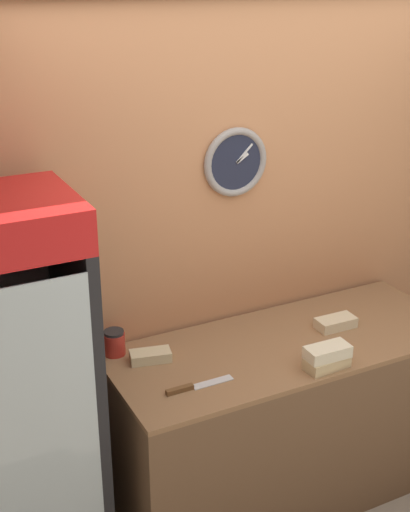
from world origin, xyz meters
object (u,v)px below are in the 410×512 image
(beverage_cooler, at_px, (10,385))
(sandwich_stack_bottom, at_px, (327,363))
(sandwich_stack_middle, at_px, (327,352))
(sandwich_flat_right, at_px, (150,356))
(sandwich_flat_left, at_px, (336,323))
(condiment_jar, at_px, (114,343))
(chefs_knife, at_px, (190,387))

(beverage_cooler, distance_m, sandwich_stack_bottom, 1.42)
(sandwich_stack_middle, xyz_separation_m, sandwich_flat_right, (-0.70, 0.43, -0.06))
(sandwich_flat_left, distance_m, condiment_jar, 1.14)
(beverage_cooler, relative_size, sandwich_flat_right, 8.78)
(sandwich_flat_left, distance_m, chefs_knife, 0.93)
(sandwich_flat_left, bearing_deg, sandwich_stack_bottom, -132.32)
(sandwich_flat_left, xyz_separation_m, chefs_knife, (-0.92, -0.17, -0.02))
(sandwich_stack_bottom, relative_size, sandwich_flat_left, 1.03)
(beverage_cooler, xyz_separation_m, sandwich_flat_left, (1.65, -0.07, -0.07))
(sandwich_flat_right, distance_m, condiment_jar, 0.19)
(sandwich_stack_bottom, relative_size, sandwich_flat_right, 1.04)
(chefs_knife, height_order, condiment_jar, condiment_jar)
(beverage_cooler, bearing_deg, condiment_jar, 20.29)
(beverage_cooler, relative_size, sandwich_stack_bottom, 8.47)
(sandwich_flat_left, bearing_deg, chefs_knife, -169.24)
(chefs_knife, distance_m, condiment_jar, 0.48)
(sandwich_stack_bottom, relative_size, condiment_jar, 1.76)
(sandwich_stack_bottom, height_order, chefs_knife, sandwich_stack_bottom)
(beverage_cooler, bearing_deg, chefs_knife, -18.25)
(sandwich_flat_left, height_order, condiment_jar, condiment_jar)
(sandwich_stack_bottom, xyz_separation_m, condiment_jar, (-0.83, 0.57, 0.03))
(sandwich_stack_middle, bearing_deg, beverage_cooler, 164.86)
(sandwich_stack_bottom, bearing_deg, chefs_knife, 168.52)
(sandwich_stack_bottom, relative_size, chefs_knife, 0.67)
(beverage_cooler, bearing_deg, sandwich_stack_bottom, -15.14)
(sandwich_flat_right, height_order, condiment_jar, condiment_jar)
(sandwich_flat_left, height_order, sandwich_flat_right, sandwich_flat_left)
(sandwich_stack_middle, relative_size, chefs_knife, 0.66)
(sandwich_stack_bottom, height_order, sandwich_flat_left, sandwich_stack_bottom)
(sandwich_flat_right, relative_size, condiment_jar, 1.69)
(beverage_cooler, xyz_separation_m, condiment_jar, (0.54, 0.20, -0.03))
(sandwich_stack_middle, height_order, chefs_knife, sandwich_stack_middle)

